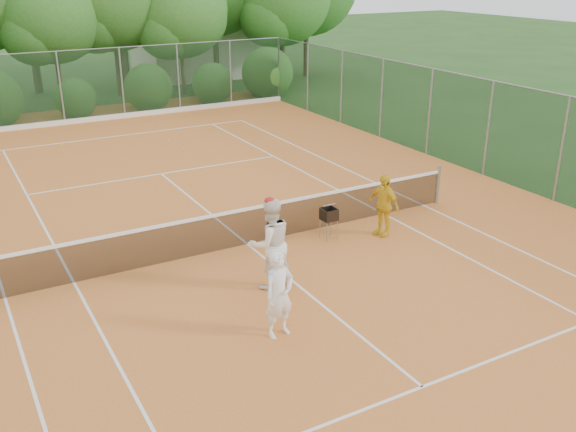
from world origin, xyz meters
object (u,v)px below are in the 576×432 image
object	(u,v)px
player_yellow	(383,205)
player_center_grp	(270,243)
ball_hopper	(329,215)
player_white	(279,295)

from	to	relation	value
player_yellow	player_center_grp	bearing A→B (deg)	-87.03
player_center_grp	ball_hopper	size ratio (longest dim) A/B	2.52
player_center_grp	player_yellow	distance (m)	3.88
player_white	player_yellow	bearing A→B (deg)	24.74
player_yellow	player_white	bearing A→B (deg)	-70.87
player_white	player_center_grp	bearing A→B (deg)	59.48
player_yellow	ball_hopper	size ratio (longest dim) A/B	1.99
player_center_grp	ball_hopper	distance (m)	2.88
ball_hopper	player_yellow	bearing A→B (deg)	-40.08
player_white	ball_hopper	size ratio (longest dim) A/B	2.08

